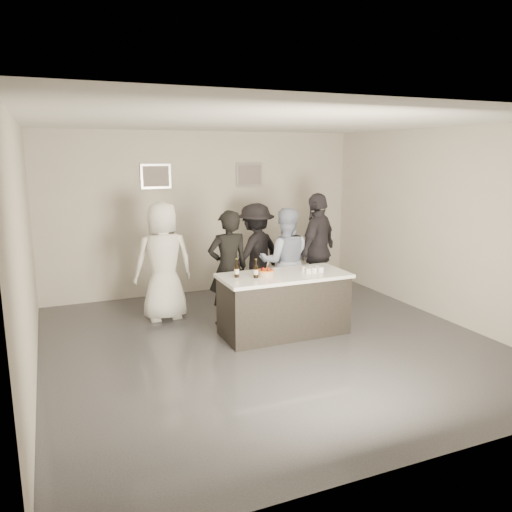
% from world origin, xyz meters
% --- Properties ---
extents(floor, '(6.00, 6.00, 0.00)m').
position_xyz_m(floor, '(0.00, 0.00, 0.00)').
color(floor, '#3D3D42').
rests_on(floor, ground).
extents(ceiling, '(6.00, 6.00, 0.00)m').
position_xyz_m(ceiling, '(0.00, 0.00, 3.00)').
color(ceiling, white).
extents(wall_back, '(6.00, 0.04, 3.00)m').
position_xyz_m(wall_back, '(0.00, 3.00, 1.50)').
color(wall_back, beige).
rests_on(wall_back, ground).
extents(wall_front, '(6.00, 0.04, 3.00)m').
position_xyz_m(wall_front, '(0.00, -3.00, 1.50)').
color(wall_front, beige).
rests_on(wall_front, ground).
extents(wall_left, '(0.04, 6.00, 3.00)m').
position_xyz_m(wall_left, '(-3.00, 0.00, 1.50)').
color(wall_left, beige).
rests_on(wall_left, ground).
extents(wall_right, '(0.04, 6.00, 3.00)m').
position_xyz_m(wall_right, '(3.00, 0.00, 1.50)').
color(wall_right, beige).
rests_on(wall_right, ground).
extents(picture_left, '(0.54, 0.04, 0.44)m').
position_xyz_m(picture_left, '(-0.90, 2.97, 2.20)').
color(picture_left, '#B2B2B7').
rests_on(picture_left, wall_back).
extents(picture_right, '(0.54, 0.04, 0.44)m').
position_xyz_m(picture_right, '(0.90, 2.97, 2.20)').
color(picture_right, '#B2B2B7').
rests_on(picture_right, wall_back).
extents(bar_counter, '(1.86, 0.86, 0.90)m').
position_xyz_m(bar_counter, '(0.34, 0.28, 0.45)').
color(bar_counter, white).
rests_on(bar_counter, ground).
extents(cake, '(0.24, 0.24, 0.08)m').
position_xyz_m(cake, '(0.06, 0.28, 0.94)').
color(cake, orange).
rests_on(cake, bar_counter).
extents(beer_bottle_a, '(0.07, 0.07, 0.26)m').
position_xyz_m(beer_bottle_a, '(-0.35, 0.36, 1.03)').
color(beer_bottle_a, black).
rests_on(beer_bottle_a, bar_counter).
extents(beer_bottle_b, '(0.07, 0.07, 0.26)m').
position_xyz_m(beer_bottle_b, '(-0.12, 0.23, 1.03)').
color(beer_bottle_b, black).
rests_on(beer_bottle_b, bar_counter).
extents(tumbler_cluster, '(0.30, 0.19, 0.08)m').
position_xyz_m(tumbler_cluster, '(0.79, 0.23, 0.94)').
color(tumbler_cluster, gold).
rests_on(tumbler_cluster, bar_counter).
extents(candles, '(0.24, 0.08, 0.01)m').
position_xyz_m(candles, '(0.03, -0.06, 0.90)').
color(candles, pink).
rests_on(candles, bar_counter).
extents(person_main_black, '(0.65, 0.44, 1.78)m').
position_xyz_m(person_main_black, '(-0.25, 0.99, 0.89)').
color(person_main_black, black).
rests_on(person_main_black, ground).
extents(person_main_blue, '(1.03, 0.92, 1.75)m').
position_xyz_m(person_main_blue, '(0.78, 1.13, 0.87)').
color(person_main_blue, '#93A1C1').
rests_on(person_main_blue, ground).
extents(person_guest_left, '(0.93, 0.61, 1.88)m').
position_xyz_m(person_guest_left, '(-1.11, 1.61, 0.94)').
color(person_guest_left, white).
rests_on(person_guest_left, ground).
extents(person_guest_right, '(1.20, 1.07, 1.95)m').
position_xyz_m(person_guest_right, '(1.49, 1.32, 0.98)').
color(person_guest_right, '#2B282F').
rests_on(person_guest_right, ground).
extents(person_guest_back, '(1.31, 1.09, 1.76)m').
position_xyz_m(person_guest_back, '(0.59, 1.93, 0.88)').
color(person_guest_back, black).
rests_on(person_guest_back, ground).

